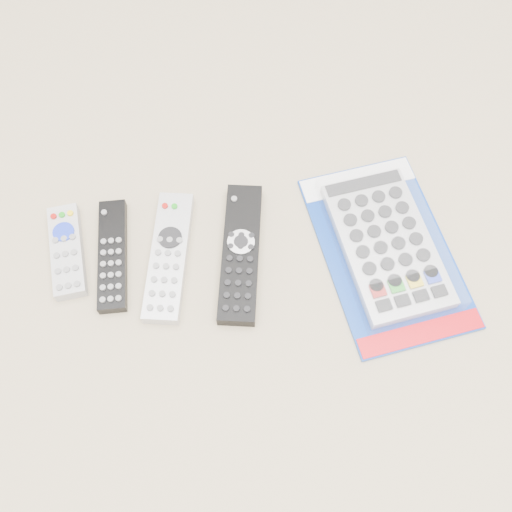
{
  "coord_description": "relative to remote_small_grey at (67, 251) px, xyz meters",
  "views": [
    {
      "loc": [
        -0.02,
        -0.36,
        0.75
      ],
      "look_at": [
        0.03,
        0.0,
        0.01
      ],
      "focal_mm": 40.0,
      "sensor_mm": 36.0,
      "label": 1
    }
  ],
  "objects": [
    {
      "name": "jumbo_remote_packaged",
      "position": [
        0.46,
        -0.05,
        0.01
      ],
      "size": [
        0.22,
        0.32,
        0.04
      ],
      "rotation": [
        0.0,
        0.0,
        0.13
      ],
      "color": "#0E379D",
      "rests_on": "ground"
    },
    {
      "name": "remote_small_grey",
      "position": [
        0.0,
        0.0,
        0.0
      ],
      "size": [
        0.06,
        0.15,
        0.02
      ],
      "rotation": [
        0.0,
        0.0,
        0.09
      ],
      "color": "#A6A6A9",
      "rests_on": "ground"
    },
    {
      "name": "remote_silver_dvd",
      "position": [
        0.15,
        -0.03,
        0.0
      ],
      "size": [
        0.09,
        0.21,
        0.02
      ],
      "rotation": [
        0.0,
        0.0,
        -0.19
      ],
      "color": "#B4B4B9",
      "rests_on": "ground"
    },
    {
      "name": "remote_slim_black",
      "position": [
        0.07,
        -0.02,
        -0.0
      ],
      "size": [
        0.04,
        0.18,
        0.02
      ],
      "rotation": [
        0.0,
        0.0,
        -0.03
      ],
      "color": "black",
      "rests_on": "ground"
    },
    {
      "name": "remote_large_black",
      "position": [
        0.25,
        -0.04,
        0.0
      ],
      "size": [
        0.09,
        0.22,
        0.02
      ],
      "rotation": [
        0.0,
        0.0,
        -0.18
      ],
      "color": "black",
      "rests_on": "ground"
    }
  ]
}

